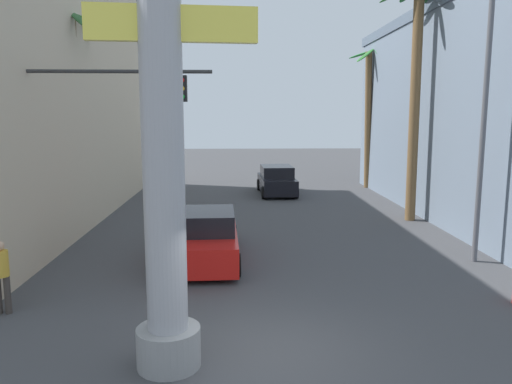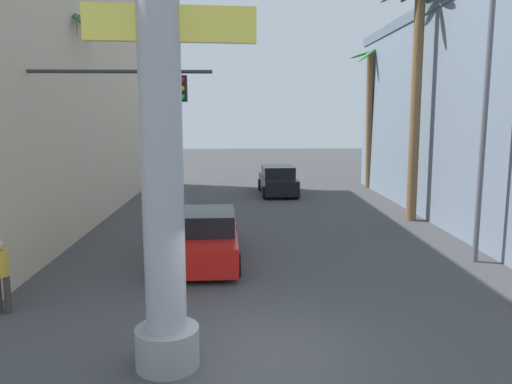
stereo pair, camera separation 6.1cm
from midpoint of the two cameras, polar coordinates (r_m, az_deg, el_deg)
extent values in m
plane|color=#424244|center=(19.08, -0.42, -4.31)|extent=(90.02, 90.02, 0.00)
cylinder|color=#9E9EA3|center=(8.31, -10.69, 10.76)|extent=(0.70, 0.70, 9.31)
cylinder|color=gray|center=(9.23, -9.89, -17.01)|extent=(1.11, 1.11, 0.70)
cube|color=#F2E04C|center=(8.40, -9.50, 18.44)|extent=(2.71, 0.42, 0.56)
cylinder|color=#59595E|center=(15.84, 24.70, 6.76)|extent=(0.16, 0.16, 7.99)
cylinder|color=#333333|center=(15.18, -25.56, 2.11)|extent=(0.14, 0.14, 5.59)
cylinder|color=#333333|center=(14.27, -16.07, 13.10)|extent=(5.40, 0.10, 0.10)
cube|color=black|center=(13.92, -8.27, 11.61)|extent=(0.24, 0.24, 0.70)
sphere|color=red|center=(13.80, -8.35, 12.55)|extent=(0.14, 0.14, 0.14)
sphere|color=yellow|center=(13.79, -8.33, 11.63)|extent=(0.14, 0.14, 0.14)
sphere|color=green|center=(13.78, -8.31, 10.72)|extent=(0.14, 0.14, 0.14)
cylinder|color=black|center=(17.06, -8.60, -4.90)|extent=(0.24, 0.65, 0.64)
cylinder|color=black|center=(17.00, -2.47, -4.86)|extent=(0.24, 0.65, 0.64)
cylinder|color=black|center=(13.70, -9.81, -8.39)|extent=(0.24, 0.65, 0.64)
cylinder|color=black|center=(13.63, -2.11, -8.35)|extent=(0.24, 0.65, 0.64)
cube|color=red|center=(15.25, -5.74, -5.57)|extent=(2.08, 5.06, 0.80)
cube|color=black|center=(14.73, -5.84, -3.30)|extent=(1.83, 2.16, 0.60)
cylinder|color=black|center=(28.84, 0.56, 0.85)|extent=(0.25, 0.65, 0.64)
cylinder|color=black|center=(29.03, 3.88, 0.88)|extent=(0.25, 0.65, 0.64)
cylinder|color=black|center=(25.92, 1.10, -0.07)|extent=(0.25, 0.65, 0.64)
cylinder|color=black|center=(26.13, 4.79, -0.03)|extent=(0.25, 0.65, 0.64)
cube|color=black|center=(27.43, 2.57, 0.93)|extent=(1.94, 4.30, 0.80)
cube|color=black|center=(27.35, 2.58, 2.38)|extent=(1.73, 2.39, 0.60)
cylinder|color=brown|center=(21.37, 17.85, 9.28)|extent=(0.44, 0.56, 9.33)
cylinder|color=brown|center=(30.16, 12.88, 7.88)|extent=(0.65, 0.80, 7.90)
ellipsoid|color=#28762D|center=(30.46, 15.05, 15.00)|extent=(1.50, 0.40, 0.53)
ellipsoid|color=#265C2D|center=(31.02, 13.45, 14.74)|extent=(0.58, 1.42, 0.86)
ellipsoid|color=#20782D|center=(30.45, 12.16, 15.13)|extent=(1.50, 1.01, 0.50)
ellipsoid|color=#2E742D|center=(29.70, 12.59, 15.01)|extent=(1.34, 1.04, 0.90)
ellipsoid|color=#20602D|center=(29.57, 14.21, 15.03)|extent=(0.55, 1.43, 0.84)
cylinder|color=brown|center=(19.15, -19.79, 6.88)|extent=(0.47, 0.31, 7.72)
ellipsoid|color=#27682D|center=(19.40, -17.60, 17.83)|extent=(1.73, 0.65, 0.81)
ellipsoid|color=#2B6C2D|center=(20.19, -18.66, 17.48)|extent=(0.96, 1.73, 0.73)
ellipsoid|color=#2F762D|center=(20.30, -21.37, 17.21)|extent=(1.38, 1.51, 0.82)
ellipsoid|color=#276E2D|center=(19.92, -22.68, 17.14)|extent=(1.65, 0.66, 0.98)
ellipsoid|color=#22622D|center=(18.79, -22.07, 17.92)|extent=(0.89, 1.72, 0.79)
ellipsoid|color=#295C2D|center=(18.68, -19.20, 17.98)|extent=(1.36, 1.47, 0.93)
cylinder|color=#3F3833|center=(12.47, -26.40, -10.44)|extent=(0.14, 0.14, 0.85)
cylinder|color=gold|center=(12.31, -27.06, -7.27)|extent=(0.34, 0.34, 0.57)
camera|label=1|loc=(0.03, -89.87, 0.02)|focal=35.00mm
camera|label=2|loc=(0.03, 90.13, -0.02)|focal=35.00mm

